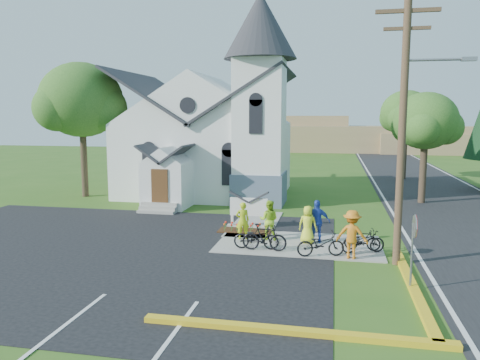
% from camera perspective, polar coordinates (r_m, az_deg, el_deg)
% --- Properties ---
extents(ground, '(120.00, 120.00, 0.00)m').
position_cam_1_polar(ground, '(20.33, 2.81, -8.02)').
color(ground, '#315A19').
rests_on(ground, ground).
extents(parking_lot, '(20.00, 16.00, 0.02)m').
position_cam_1_polar(parking_lot, '(20.72, -17.80, -8.06)').
color(parking_lot, black).
rests_on(parking_lot, ground).
extents(road, '(8.00, 90.00, 0.02)m').
position_cam_1_polar(road, '(35.50, 22.80, -1.78)').
color(road, black).
rests_on(road, ground).
extents(sidewalk, '(7.00, 4.00, 0.05)m').
position_cam_1_polar(sidewalk, '(20.64, 7.18, -7.75)').
color(sidewalk, gray).
rests_on(sidewalk, ground).
extents(church, '(12.35, 12.00, 13.00)m').
position_cam_1_polar(church, '(32.91, -3.37, 7.27)').
color(church, white).
rests_on(church, ground).
extents(church_sign, '(2.20, 0.40, 1.70)m').
position_cam_1_polar(church_sign, '(23.35, 1.08, -3.34)').
color(church_sign, gray).
rests_on(church_sign, ground).
extents(flower_bed, '(2.60, 1.10, 0.07)m').
position_cam_1_polar(flower_bed, '(22.70, 0.67, -6.23)').
color(flower_bed, '#351D0E').
rests_on(flower_bed, ground).
extents(utility_pole, '(3.45, 0.28, 10.00)m').
position_cam_1_polar(utility_pole, '(18.02, 19.42, 6.93)').
color(utility_pole, '#493224').
rests_on(utility_pole, ground).
extents(stop_sign, '(0.11, 0.76, 2.48)m').
position_cam_1_polar(stop_sign, '(15.81, 20.43, -6.44)').
color(stop_sign, gray).
rests_on(stop_sign, ground).
extents(tree_lot_corner, '(5.60, 5.60, 9.15)m').
position_cam_1_polar(tree_lot_corner, '(33.88, -18.78, 9.19)').
color(tree_lot_corner, '#38271E').
rests_on(tree_lot_corner, ground).
extents(tree_road_near, '(4.00, 4.00, 7.05)m').
position_cam_1_polar(tree_road_near, '(31.84, 21.69, 6.65)').
color(tree_road_near, '#38271E').
rests_on(tree_road_near, ground).
extents(tree_road_mid, '(4.40, 4.40, 7.80)m').
position_cam_1_polar(tree_road_mid, '(43.77, 19.59, 7.66)').
color(tree_road_mid, '#38271E').
rests_on(tree_road_mid, ground).
extents(distant_hills, '(61.00, 10.00, 5.60)m').
position_cam_1_polar(distant_hills, '(75.75, 11.78, 5.08)').
color(distant_hills, olive).
rests_on(distant_hills, ground).
extents(cyclist_0, '(0.71, 0.58, 1.68)m').
position_cam_1_polar(cyclist_0, '(21.03, 0.31, -4.97)').
color(cyclist_0, '#B0C517').
rests_on(cyclist_0, sidewalk).
extents(bike_0, '(1.90, 0.72, 0.98)m').
position_cam_1_polar(bike_0, '(19.56, 1.98, -7.01)').
color(bike_0, black).
rests_on(bike_0, sidewalk).
extents(cyclist_1, '(0.90, 0.72, 1.78)m').
position_cam_1_polar(cyclist_1, '(20.97, 3.54, -4.88)').
color(cyclist_1, '#98CA25').
rests_on(cyclist_1, sidewalk).
extents(bike_1, '(1.86, 0.56, 1.11)m').
position_cam_1_polar(bike_1, '(19.32, 2.99, -7.01)').
color(bike_1, black).
rests_on(bike_1, sidewalk).
extents(cyclist_2, '(1.13, 0.54, 1.88)m').
position_cam_1_polar(cyclist_2, '(20.70, 9.39, -5.00)').
color(cyclist_2, '#2342B0').
rests_on(cyclist_2, sidewalk).
extents(bike_2, '(1.99, 1.14, 0.99)m').
position_cam_1_polar(bike_2, '(18.82, 9.80, -7.70)').
color(bike_2, black).
rests_on(bike_2, sidewalk).
extents(cyclist_3, '(1.33, 0.91, 1.89)m').
position_cam_1_polar(cyclist_3, '(18.72, 13.49, -6.46)').
color(cyclist_3, orange).
rests_on(cyclist_3, sidewalk).
extents(bike_3, '(1.49, 0.50, 0.88)m').
position_cam_1_polar(bike_3, '(20.01, 14.69, -7.07)').
color(bike_3, black).
rests_on(bike_3, sidewalk).
extents(cyclist_4, '(0.88, 0.65, 1.65)m').
position_cam_1_polar(cyclist_4, '(20.55, 8.25, -5.39)').
color(cyclist_4, '#D3E32A').
rests_on(cyclist_4, sidewalk).
extents(bike_4, '(1.91, 1.19, 0.95)m').
position_cam_1_polar(bike_4, '(19.66, 14.76, -7.24)').
color(bike_4, black).
rests_on(bike_4, sidewalk).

